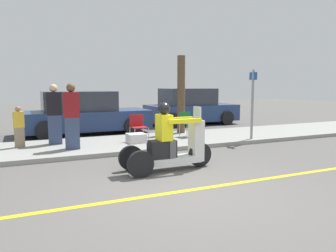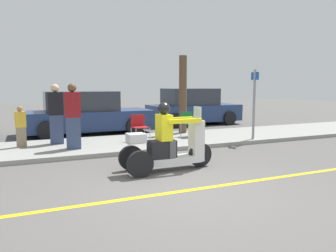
{
  "view_description": "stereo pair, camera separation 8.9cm",
  "coord_description": "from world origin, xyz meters",
  "px_view_note": "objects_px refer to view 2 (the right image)",
  "views": [
    {
      "loc": [
        -2.59,
        -4.91,
        1.84
      ],
      "look_at": [
        0.28,
        1.42,
        0.97
      ],
      "focal_mm": 35.0,
      "sensor_mm": 36.0,
      "label": 1
    },
    {
      "loc": [
        -2.51,
        -4.94,
        1.84
      ],
      "look_at": [
        0.28,
        1.42,
        0.97
      ],
      "focal_mm": 35.0,
      "sensor_mm": 36.0,
      "label": 2
    }
  ],
  "objects_px": {
    "tree_trunk": "(183,95)",
    "parked_car_lot_center": "(193,108)",
    "motorcycle_trike": "(168,146)",
    "spectator_mid_group": "(73,117)",
    "spectator_near_curb": "(56,115)",
    "street_sign": "(254,102)",
    "folding_chair_curbside": "(139,125)",
    "folding_chair_set_back": "(188,122)",
    "parked_car_lot_left": "(86,114)",
    "spectator_with_child": "(21,127)"
  },
  "relations": [
    {
      "from": "parked_car_lot_center",
      "to": "spectator_mid_group",
      "type": "bearing_deg",
      "value": -143.0
    },
    {
      "from": "street_sign",
      "to": "tree_trunk",
      "type": "bearing_deg",
      "value": 123.7
    },
    {
      "from": "motorcycle_trike",
      "to": "parked_car_lot_left",
      "type": "relative_size",
      "value": 0.44
    },
    {
      "from": "folding_chair_curbside",
      "to": "tree_trunk",
      "type": "height_order",
      "value": "tree_trunk"
    },
    {
      "from": "spectator_mid_group",
      "to": "parked_car_lot_center",
      "type": "relative_size",
      "value": 0.42
    },
    {
      "from": "parked_car_lot_center",
      "to": "tree_trunk",
      "type": "distance_m",
      "value": 3.71
    },
    {
      "from": "spectator_with_child",
      "to": "motorcycle_trike",
      "type": "bearing_deg",
      "value": -50.29
    },
    {
      "from": "motorcycle_trike",
      "to": "spectator_mid_group",
      "type": "distance_m",
      "value": 3.17
    },
    {
      "from": "parked_car_lot_left",
      "to": "folding_chair_curbside",
      "type": "bearing_deg",
      "value": -70.73
    },
    {
      "from": "motorcycle_trike",
      "to": "tree_trunk",
      "type": "relative_size",
      "value": 0.75
    },
    {
      "from": "spectator_mid_group",
      "to": "spectator_with_child",
      "type": "relative_size",
      "value": 1.54
    },
    {
      "from": "motorcycle_trike",
      "to": "folding_chair_set_back",
      "type": "bearing_deg",
      "value": 56.59
    },
    {
      "from": "motorcycle_trike",
      "to": "parked_car_lot_center",
      "type": "bearing_deg",
      "value": 58.59
    },
    {
      "from": "parked_car_lot_left",
      "to": "folding_chair_set_back",
      "type": "bearing_deg",
      "value": -44.12
    },
    {
      "from": "folding_chair_curbside",
      "to": "street_sign",
      "type": "distance_m",
      "value": 3.7
    },
    {
      "from": "motorcycle_trike",
      "to": "spectator_with_child",
      "type": "xyz_separation_m",
      "value": [
        -2.93,
        3.53,
        0.14
      ]
    },
    {
      "from": "folding_chair_curbside",
      "to": "parked_car_lot_left",
      "type": "relative_size",
      "value": 0.17
    },
    {
      "from": "motorcycle_trike",
      "to": "street_sign",
      "type": "bearing_deg",
      "value": 27.78
    },
    {
      "from": "tree_trunk",
      "to": "spectator_near_curb",
      "type": "bearing_deg",
      "value": -173.0
    },
    {
      "from": "motorcycle_trike",
      "to": "spectator_with_child",
      "type": "distance_m",
      "value": 4.59
    },
    {
      "from": "parked_car_lot_center",
      "to": "tree_trunk",
      "type": "xyz_separation_m",
      "value": [
        -2.01,
        -3.04,
        0.72
      ]
    },
    {
      "from": "spectator_with_child",
      "to": "folding_chair_set_back",
      "type": "xyz_separation_m",
      "value": [
        5.13,
        -0.2,
        -0.05
      ]
    },
    {
      "from": "motorcycle_trike",
      "to": "spectator_near_curb",
      "type": "relative_size",
      "value": 1.19
    },
    {
      "from": "street_sign",
      "to": "folding_chair_curbside",
      "type": "bearing_deg",
      "value": 163.51
    },
    {
      "from": "spectator_mid_group",
      "to": "parked_car_lot_left",
      "type": "distance_m",
      "value": 3.6
    },
    {
      "from": "folding_chair_set_back",
      "to": "tree_trunk",
      "type": "relative_size",
      "value": 0.3
    },
    {
      "from": "folding_chair_curbside",
      "to": "tree_trunk",
      "type": "xyz_separation_m",
      "value": [
        2.04,
        1.13,
        0.87
      ]
    },
    {
      "from": "parked_car_lot_center",
      "to": "motorcycle_trike",
      "type": "bearing_deg",
      "value": -121.41
    },
    {
      "from": "parked_car_lot_left",
      "to": "street_sign",
      "type": "bearing_deg",
      "value": -42.08
    },
    {
      "from": "spectator_near_curb",
      "to": "street_sign",
      "type": "distance_m",
      "value": 6.07
    },
    {
      "from": "tree_trunk",
      "to": "parked_car_lot_center",
      "type": "bearing_deg",
      "value": 56.55
    },
    {
      "from": "spectator_with_child",
      "to": "spectator_near_curb",
      "type": "xyz_separation_m",
      "value": [
        0.95,
        0.13,
        0.29
      ]
    },
    {
      "from": "spectator_mid_group",
      "to": "spectator_with_child",
      "type": "height_order",
      "value": "spectator_mid_group"
    },
    {
      "from": "spectator_near_curb",
      "to": "folding_chair_set_back",
      "type": "height_order",
      "value": "spectator_near_curb"
    },
    {
      "from": "parked_car_lot_center",
      "to": "street_sign",
      "type": "bearing_deg",
      "value": -96.16
    },
    {
      "from": "tree_trunk",
      "to": "folding_chair_set_back",
      "type": "bearing_deg",
      "value": -103.79
    },
    {
      "from": "spectator_with_child",
      "to": "parked_car_lot_center",
      "type": "relative_size",
      "value": 0.27
    },
    {
      "from": "parked_car_lot_left",
      "to": "street_sign",
      "type": "xyz_separation_m",
      "value": [
        4.56,
        -4.12,
        0.56
      ]
    },
    {
      "from": "parked_car_lot_left",
      "to": "spectator_near_curb",
      "type": "bearing_deg",
      "value": -117.0
    },
    {
      "from": "spectator_mid_group",
      "to": "folding_chair_set_back",
      "type": "distance_m",
      "value": 3.9
    },
    {
      "from": "spectator_mid_group",
      "to": "folding_chair_curbside",
      "type": "distance_m",
      "value": 2.06
    },
    {
      "from": "motorcycle_trike",
      "to": "folding_chair_set_back",
      "type": "xyz_separation_m",
      "value": [
        2.2,
        3.33,
        0.09
      ]
    },
    {
      "from": "folding_chair_set_back",
      "to": "parked_car_lot_left",
      "type": "distance_m",
      "value": 4.05
    },
    {
      "from": "motorcycle_trike",
      "to": "spectator_with_child",
      "type": "relative_size",
      "value": 1.82
    },
    {
      "from": "parked_car_lot_left",
      "to": "street_sign",
      "type": "relative_size",
      "value": 2.14
    },
    {
      "from": "tree_trunk",
      "to": "street_sign",
      "type": "bearing_deg",
      "value": -56.3
    },
    {
      "from": "folding_chair_curbside",
      "to": "parked_car_lot_center",
      "type": "height_order",
      "value": "parked_car_lot_center"
    },
    {
      "from": "spectator_mid_group",
      "to": "parked_car_lot_center",
      "type": "distance_m",
      "value": 7.57
    },
    {
      "from": "parked_car_lot_left",
      "to": "parked_car_lot_center",
      "type": "height_order",
      "value": "parked_car_lot_center"
    },
    {
      "from": "spectator_mid_group",
      "to": "folding_chair_set_back",
      "type": "relative_size",
      "value": 2.15
    }
  ]
}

